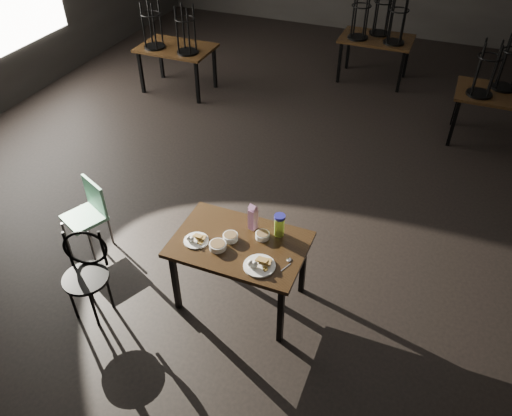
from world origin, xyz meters
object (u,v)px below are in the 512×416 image
at_px(juice_carton, 253,218).
at_px(water_bottle, 279,225).
at_px(school_chair, 88,211).
at_px(bentwood_chair, 86,269).
at_px(main_table, 240,249).

relative_size(juice_carton, water_bottle, 1.23).
bearing_deg(school_chair, juice_carton, 28.48).
height_order(water_bottle, bentwood_chair, water_bottle).
relative_size(water_bottle, school_chair, 0.27).
bearing_deg(main_table, school_chair, 176.59).
distance_m(juice_carton, water_bottle, 0.25).
distance_m(water_bottle, school_chair, 2.10).
bearing_deg(bentwood_chair, juice_carton, 9.29).
height_order(main_table, bentwood_chair, bentwood_chair).
xyz_separation_m(water_bottle, school_chair, (-2.06, -0.13, -0.37)).
distance_m(juice_carton, bentwood_chair, 1.59).
xyz_separation_m(bentwood_chair, school_chair, (-0.51, 0.72, -0.03)).
relative_size(main_table, school_chair, 1.46).
bearing_deg(main_table, bentwood_chair, -154.01).
bearing_deg(school_chair, main_table, 21.18).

